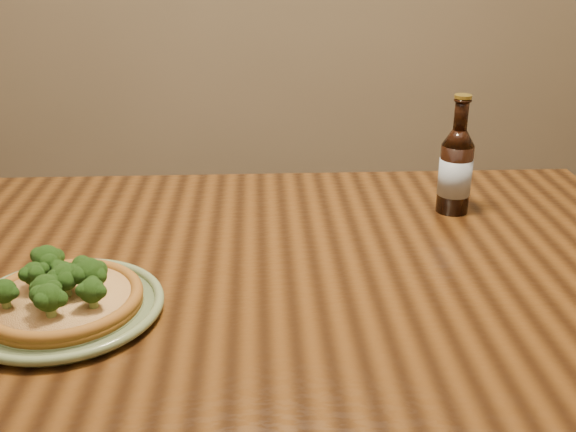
{
  "coord_description": "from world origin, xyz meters",
  "views": [
    {
      "loc": [
        0.1,
        -0.86,
        1.25
      ],
      "look_at": [
        0.15,
        0.15,
        0.82
      ],
      "focal_mm": 42.0,
      "sensor_mm": 36.0,
      "label": 1
    }
  ],
  "objects_px": {
    "table": "(200,319)",
    "beer_bottle": "(456,170)",
    "plate": "(65,307)",
    "pizza": "(62,295)"
  },
  "relations": [
    {
      "from": "plate",
      "to": "beer_bottle",
      "type": "distance_m",
      "value": 0.74
    },
    {
      "from": "table",
      "to": "beer_bottle",
      "type": "relative_size",
      "value": 7.06
    },
    {
      "from": "plate",
      "to": "pizza",
      "type": "distance_m",
      "value": 0.02
    },
    {
      "from": "pizza",
      "to": "plate",
      "type": "bearing_deg",
      "value": -0.28
    },
    {
      "from": "pizza",
      "to": "beer_bottle",
      "type": "height_order",
      "value": "beer_bottle"
    },
    {
      "from": "plate",
      "to": "beer_bottle",
      "type": "height_order",
      "value": "beer_bottle"
    },
    {
      "from": "plate",
      "to": "beer_bottle",
      "type": "xyz_separation_m",
      "value": [
        0.65,
        0.35,
        0.07
      ]
    },
    {
      "from": "pizza",
      "to": "beer_bottle",
      "type": "distance_m",
      "value": 0.74
    },
    {
      "from": "table",
      "to": "plate",
      "type": "distance_m",
      "value": 0.24
    },
    {
      "from": "table",
      "to": "plate",
      "type": "relative_size",
      "value": 5.73
    }
  ]
}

